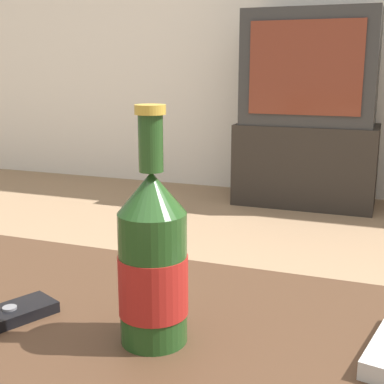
{
  "coord_description": "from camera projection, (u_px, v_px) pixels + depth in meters",
  "views": [
    {
      "loc": [
        0.31,
        -0.39,
        0.8
      ],
      "look_at": [
        0.01,
        0.41,
        0.6
      ],
      "focal_mm": 50.0,
      "sensor_mm": 36.0,
      "label": 1
    }
  ],
  "objects": [
    {
      "name": "tv_stand",
      "position": [
        306.0,
        164.0,
        3.15
      ],
      "size": [
        0.8,
        0.4,
        0.47
      ],
      "color": "#28231E",
      "rests_on": "ground_plane"
    },
    {
      "name": "television",
      "position": [
        310.0,
        68.0,
        3.02
      ],
      "size": [
        0.73,
        0.39,
        0.64
      ],
      "color": "#2D2D2D",
      "rests_on": "tv_stand"
    },
    {
      "name": "beer_bottle",
      "position": [
        153.0,
        262.0,
        0.58
      ],
      "size": [
        0.08,
        0.08,
        0.26
      ],
      "color": "#1E4219",
      "rests_on": "coffee_table"
    },
    {
      "name": "cell_phone",
      "position": [
        10.0,
        314.0,
        0.65
      ],
      "size": [
        0.09,
        0.12,
        0.02
      ],
      "rotation": [
        0.0,
        0.0,
        -0.43
      ],
      "color": "black",
      "rests_on": "coffee_table"
    }
  ]
}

